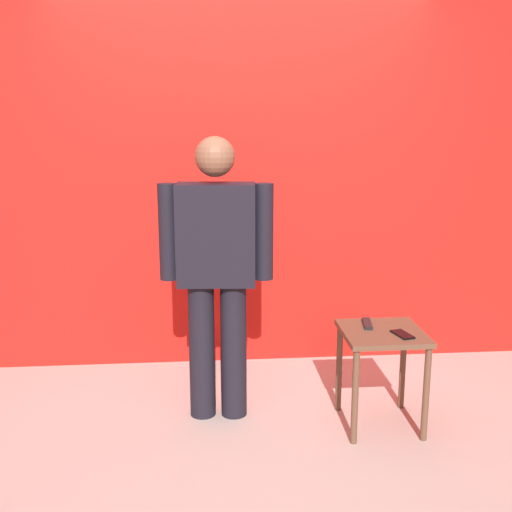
{
  "coord_description": "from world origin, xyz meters",
  "views": [
    {
      "loc": [
        -0.24,
        -2.91,
        1.69
      ],
      "look_at": [
        0.05,
        0.55,
        0.92
      ],
      "focal_mm": 42.2,
      "sensor_mm": 36.0,
      "label": 1
    }
  ],
  "objects": [
    {
      "name": "standing_person",
      "position": [
        -0.18,
        0.37,
        0.91
      ],
      "size": [
        0.64,
        0.25,
        1.62
      ],
      "color": "black",
      "rests_on": "ground_plane"
    },
    {
      "name": "cell_phone",
      "position": [
        0.81,
        0.09,
        0.57
      ],
      "size": [
        0.1,
        0.16,
        0.01
      ],
      "primitive_type": "cube",
      "rotation": [
        0.0,
        0.0,
        0.24
      ],
      "color": "black",
      "rests_on": "side_table"
    },
    {
      "name": "back_wall_red",
      "position": [
        0.0,
        1.25,
        1.45
      ],
      "size": [
        4.69,
        0.12,
        2.89
      ],
      "primitive_type": "cube",
      "color": "red",
      "rests_on": "ground_plane"
    },
    {
      "name": "side_table",
      "position": [
        0.73,
        0.17,
        0.46
      ],
      "size": [
        0.45,
        0.45,
        0.56
      ],
      "color": "brown",
      "rests_on": "ground_plane"
    },
    {
      "name": "ground_plane",
      "position": [
        0.0,
        0.0,
        0.0
      ],
      "size": [
        12.0,
        12.0,
        0.0
      ],
      "primitive_type": "plane",
      "color": "#B7B2A8"
    },
    {
      "name": "tv_remote",
      "position": [
        0.66,
        0.27,
        0.57
      ],
      "size": [
        0.07,
        0.17,
        0.02
      ],
      "primitive_type": "cube",
      "rotation": [
        0.0,
        0.0,
        -0.16
      ],
      "color": "black",
      "rests_on": "side_table"
    }
  ]
}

